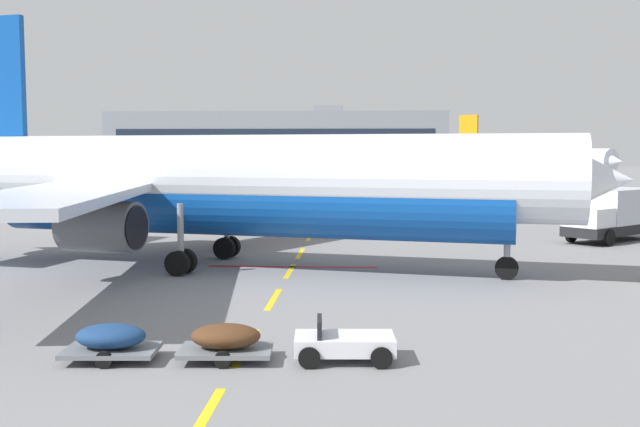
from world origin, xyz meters
TOP-DOWN VIEW (x-y plane):
  - ground at (40.00, 40.00)m, footprint 400.00×400.00m
  - apron_paint_markings at (18.00, 37.77)m, footprint 8.00×97.75m
  - airliner_foreground at (15.23, 21.79)m, footprint 34.58×33.81m
  - airliner_mid_left at (46.54, 101.82)m, footprint 26.59×28.72m
  - catering_truck at (36.43, 33.03)m, footprint 6.79×6.49m
  - baggage_train at (17.73, 6.37)m, footprint 8.67×2.01m
  - terminal_satellite at (3.63, 148.54)m, footprint 70.47×22.81m

SIDE VIEW (x-z plane):
  - ground at x=40.00m, z-range 0.00..0.00m
  - apron_paint_markings at x=18.00m, z-range 0.00..0.01m
  - baggage_train at x=17.73m, z-range -0.05..1.09m
  - catering_truck at x=36.43m, z-range 0.08..3.22m
  - airliner_mid_left at x=46.54m, z-range -1.98..9.24m
  - airliner_foreground at x=15.23m, z-range -2.15..10.05m
  - terminal_satellite at x=3.63m, z-range -0.78..14.16m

